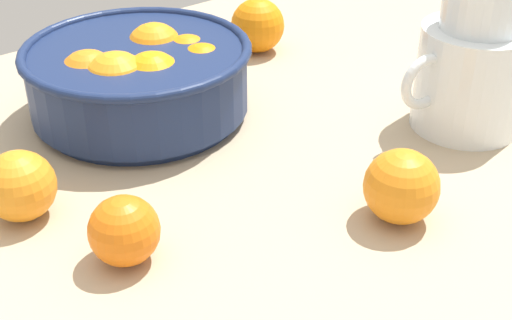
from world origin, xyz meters
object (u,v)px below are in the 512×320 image
fruit_bowl (139,77)px  loose_orange_4 (401,186)px  juice_pitcher (471,76)px  loose_orange_2 (124,231)px  loose_orange_3 (258,26)px  loose_orange_0 (20,186)px

fruit_bowl → loose_orange_4: size_ratio=3.72×
fruit_bowl → juice_pitcher: 40.43cm
loose_orange_4 → fruit_bowl: bearing=103.1°
loose_orange_2 → loose_orange_3: loose_orange_3 is taller
fruit_bowl → loose_orange_4: fruit_bowl is taller
loose_orange_2 → loose_orange_0: bearing=109.3°
juice_pitcher → loose_orange_3: bearing=97.5°
loose_orange_3 → loose_orange_4: (-16.77, -42.34, -0.27)cm
fruit_bowl → loose_orange_0: fruit_bowl is taller
loose_orange_0 → loose_orange_3: 49.04cm
loose_orange_3 → loose_orange_0: bearing=-158.5°
juice_pitcher → loose_orange_3: juice_pitcher is taller
loose_orange_2 → fruit_bowl: bearing=55.4°
juice_pitcher → loose_orange_3: size_ratio=2.26×
juice_pitcher → loose_orange_0: (-50.17, 16.64, -3.09)cm
loose_orange_4 → juice_pitcher: bearing=20.0°
loose_orange_0 → loose_orange_3: loose_orange_3 is taller
fruit_bowl → loose_orange_3: bearing=15.7°
loose_orange_0 → loose_orange_2: size_ratio=1.09×
fruit_bowl → loose_orange_2: bearing=-124.6°
juice_pitcher → loose_orange_2: size_ratio=2.76×
loose_orange_0 → loose_orange_4: 37.78cm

